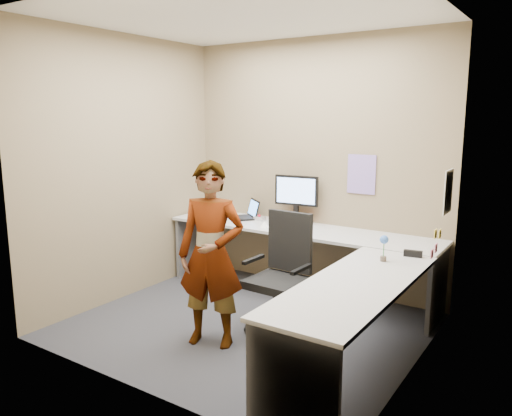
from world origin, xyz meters
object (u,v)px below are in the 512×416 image
Objects in this scene: desk at (309,261)px; office_chair at (280,285)px; person at (211,255)px; monitor at (296,193)px.

desk is 0.36m from office_chair.
person is at bearing -120.14° from desk.
person is at bearing -121.85° from office_chair.
desk is 1.94× the size of person.
person reaches higher than office_chair.
monitor is (-0.57, 0.78, 0.48)m from desk.
person is at bearing -94.05° from monitor.
person reaches higher than monitor.
desk is 0.97m from person.
monitor reaches higher than desk.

